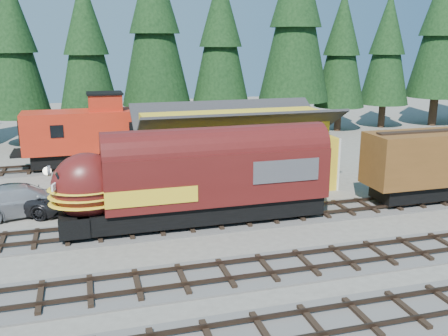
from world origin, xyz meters
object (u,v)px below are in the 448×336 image
object	(u,v)px
locomotive	(189,183)
pickup_truck_b	(23,200)
depot	(234,141)
caboose	(94,134)
pickup_truck_a	(23,199)

from	to	relation	value
locomotive	pickup_truck_b	world-z (taller)	locomotive
depot	caboose	distance (m)	11.48
locomotive	pickup_truck_a	xyz separation A→B (m)	(-8.50, 4.59, -1.51)
depot	caboose	size ratio (longest dim) A/B	1.28
caboose	pickup_truck_a	xyz separation A→B (m)	(-4.25, -9.41, -1.79)
depot	locomotive	world-z (taller)	depot
caboose	pickup_truck_a	world-z (taller)	caboose
caboose	depot	bearing A→B (deg)	-40.82
depot	caboose	xyz separation A→B (m)	(-8.68, 7.50, -0.39)
depot	locomotive	size ratio (longest dim) A/B	0.90
pickup_truck_b	caboose	bearing A→B (deg)	-38.03
caboose	pickup_truck_b	world-z (taller)	caboose
pickup_truck_b	pickup_truck_a	bearing A→B (deg)	-10.55
pickup_truck_a	pickup_truck_b	distance (m)	0.39
depot	pickup_truck_b	xyz separation A→B (m)	(-12.90, -2.30, -2.12)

